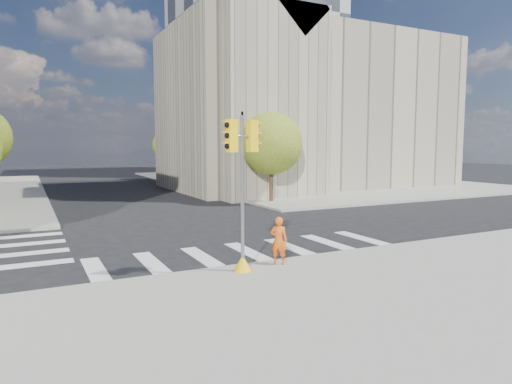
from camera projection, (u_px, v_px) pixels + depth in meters
ground at (228, 241)px, 18.82m from camera, size 160.00×160.00×0.00m
sidewalk_near at (448, 341)px, 9.05m from camera, size 30.00×14.00×0.15m
sidewalk_far_right at (300, 180)px, 50.87m from camera, size 28.00×40.00×0.15m
civic_building at (301, 109)px, 42.04m from camera, size 26.00×16.00×19.39m
office_tower at (253, 67)px, 64.44m from camera, size 20.00×18.00×30.00m
tree_re_near at (271, 144)px, 30.65m from camera, size 4.20×4.20×6.16m
tree_re_mid at (208, 141)px, 41.27m from camera, size 4.60×4.60×6.66m
tree_re_far at (170, 146)px, 51.97m from camera, size 4.00×4.00×5.88m
lamp_near at (252, 137)px, 34.37m from camera, size 0.35×0.18×8.11m
lamp_far at (191, 139)px, 46.80m from camera, size 0.35×0.18×8.11m
traffic_signal at (243, 204)px, 13.60m from camera, size 1.08×0.56×4.78m
photographer at (279, 240)px, 14.55m from camera, size 0.65×0.66×1.54m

